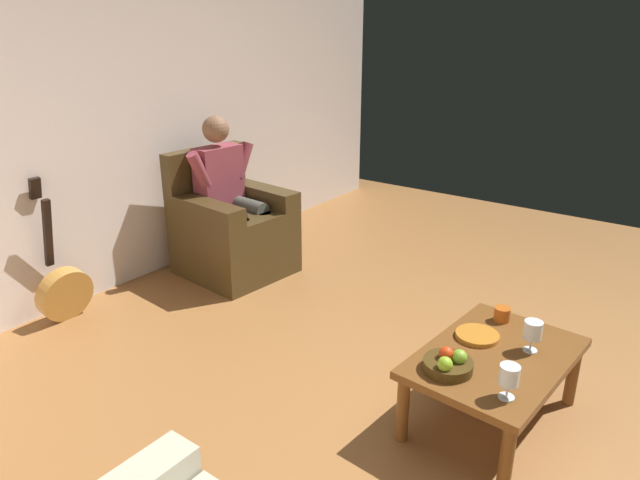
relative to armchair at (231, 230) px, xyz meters
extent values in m
plane|color=#925E31|center=(0.35, 2.37, -0.35)|extent=(6.93, 6.93, 0.00)
cube|color=beige|center=(0.35, -0.55, 0.94)|extent=(6.16, 0.06, 2.58)
cube|color=#413117|center=(0.00, 0.04, -0.14)|extent=(0.81, 0.84, 0.42)
cube|color=#413117|center=(0.01, 0.10, 0.13)|extent=(0.45, 0.69, 0.10)
cube|color=#413117|center=(-0.28, 0.06, 0.20)|extent=(0.25, 0.78, 0.24)
cube|color=#413117|center=(0.29, 0.01, 0.20)|extent=(0.25, 0.78, 0.24)
cube|color=#413117|center=(-0.03, -0.29, 0.35)|extent=(0.75, 0.19, 0.55)
cube|color=#8D3844|center=(-0.01, -0.12, 0.42)|extent=(0.39, 0.22, 0.48)
sphere|color=brown|center=(-0.01, -0.12, 0.79)|extent=(0.21, 0.21, 0.21)
cylinder|color=#494A41|center=(-0.10, 0.08, 0.19)|extent=(0.17, 0.39, 0.13)
cylinder|color=#494A41|center=(-0.09, 0.27, -0.09)|extent=(0.13, 0.13, 0.52)
cylinder|color=#8D3844|center=(-0.22, -0.05, 0.52)|extent=(0.21, 0.11, 0.29)
cylinder|color=#494A41|center=(0.12, 0.06, 0.19)|extent=(0.17, 0.39, 0.13)
cylinder|color=#494A41|center=(0.14, 0.25, -0.09)|extent=(0.13, 0.13, 0.52)
cylinder|color=#8D3844|center=(0.21, -0.09, 0.52)|extent=(0.21, 0.11, 0.29)
cube|color=brown|center=(0.62, 2.39, 0.02)|extent=(0.97, 0.69, 0.04)
cylinder|color=brown|center=(0.23, 2.68, -0.17)|extent=(0.06, 0.06, 0.35)
cylinder|color=brown|center=(1.05, 2.61, -0.17)|extent=(0.06, 0.06, 0.35)
cylinder|color=brown|center=(0.19, 2.16, -0.17)|extent=(0.06, 0.06, 0.35)
cylinder|color=brown|center=(1.00, 2.10, -0.17)|extent=(0.06, 0.06, 0.35)
cylinder|color=#B78136|center=(1.26, -0.34, -0.16)|extent=(0.37, 0.17, 0.38)
cylinder|color=black|center=(1.26, -0.28, -0.14)|extent=(0.10, 0.02, 0.10)
cube|color=black|center=(1.26, -0.42, 0.26)|extent=(0.05, 0.12, 0.48)
cube|color=black|center=(1.26, -0.48, 0.55)|extent=(0.07, 0.06, 0.14)
cylinder|color=silver|center=(0.49, 2.51, 0.04)|extent=(0.07, 0.07, 0.01)
cylinder|color=silver|center=(0.49, 2.51, 0.08)|extent=(0.01, 0.01, 0.07)
cylinder|color=silver|center=(0.49, 2.51, 0.16)|extent=(0.09, 0.09, 0.09)
cylinder|color=#590C19|center=(0.49, 2.51, 0.13)|extent=(0.08, 0.08, 0.04)
cylinder|color=silver|center=(0.93, 2.55, 0.04)|extent=(0.07, 0.07, 0.01)
cylinder|color=silver|center=(0.93, 2.55, 0.08)|extent=(0.01, 0.01, 0.06)
cylinder|color=silver|center=(0.93, 2.55, 0.15)|extent=(0.09, 0.09, 0.09)
cylinder|color=#590C19|center=(0.93, 2.55, 0.13)|extent=(0.08, 0.08, 0.04)
cylinder|color=#402D0F|center=(0.88, 2.25, 0.06)|extent=(0.23, 0.23, 0.05)
sphere|color=#81B025|center=(0.95, 2.26, 0.11)|extent=(0.07, 0.07, 0.07)
sphere|color=#75A72C|center=(0.85, 2.29, 0.11)|extent=(0.07, 0.07, 0.07)
sphere|color=red|center=(0.87, 2.23, 0.11)|extent=(0.07, 0.07, 0.07)
cylinder|color=#B66D22|center=(0.52, 2.25, 0.05)|extent=(0.22, 0.22, 0.02)
cylinder|color=#B15218|center=(0.27, 2.29, 0.08)|extent=(0.09, 0.09, 0.08)
camera|label=1|loc=(3.08, 3.12, 1.55)|focal=32.30mm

